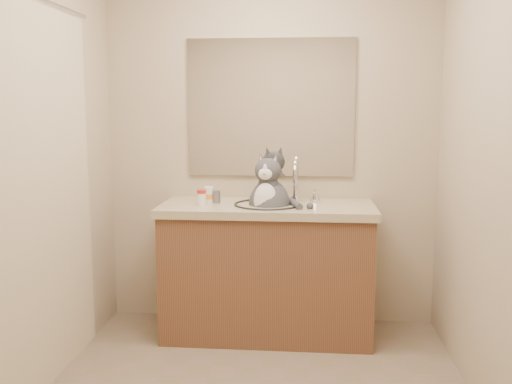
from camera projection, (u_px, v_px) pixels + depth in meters
room at (253, 164)px, 2.58m from camera, size 2.22×2.52×2.42m
vanity at (267, 267)px, 3.64m from camera, size 1.34×0.59×1.12m
mirror at (271, 108)px, 3.76m from camera, size 1.10×0.02×0.90m
shower_curtain at (42, 194)px, 2.79m from camera, size 0.02×1.30×1.93m
cat at (269, 203)px, 3.57m from camera, size 0.37×0.36×0.53m
pill_bottle_redcap at (202, 197)px, 3.54m from camera, size 0.06×0.06×0.09m
pill_bottle_orange at (209, 195)px, 3.63m from camera, size 0.07×0.07×0.10m
grey_canister at (216, 197)px, 3.62m from camera, size 0.06×0.06×0.08m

